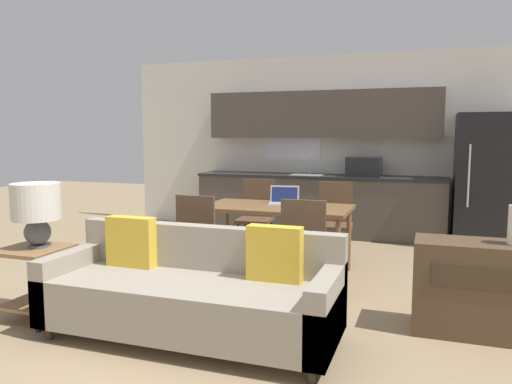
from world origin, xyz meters
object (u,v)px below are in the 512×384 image
dining_chair_far_left (256,213)px  refrigerator (485,181)px  table_lamp (36,207)px  dining_chair_far_right (335,218)px  dining_table (277,212)px  dining_chair_near_right (305,245)px  dining_chair_near_left (201,238)px  credenza (503,291)px  couch (193,293)px  side_table (34,271)px  laptop (284,200)px

dining_chair_far_left → refrigerator: bearing=21.6°
table_lamp → dining_chair_far_right: table_lamp is taller
refrigerator → dining_table: size_ratio=1.13×
dining_chair_near_right → table_lamp: bearing=27.4°
refrigerator → dining_chair_far_left: (-2.76, -1.36, -0.38)m
dining_chair_near_left → dining_chair_near_right: same height
credenza → dining_chair_far_left: bearing=143.8°
dining_chair_near_left → dining_chair_near_right: (1.02, 0.04, 0.00)m
dining_chair_near_left → dining_chair_far_left: bearing=-87.5°
refrigerator → couch: (-2.33, -4.01, -0.56)m
refrigerator → couch: refrigerator is taller
refrigerator → credenza: 3.31m
credenza → side_table: bearing=-166.7°
dining_chair_near_left → laptop: bearing=-116.7°
couch → dining_chair_near_right: (0.59, 1.08, 0.18)m
credenza → dining_chair_far_right: bearing=130.8°
dining_table → couch: size_ratio=0.72×
laptop → dining_chair_far_right: bearing=42.8°
dining_chair_near_right → couch: bearing=58.6°
dining_chair_near_right → dining_chair_far_right: size_ratio=1.00×
table_lamp → laptop: 2.56m
couch → laptop: size_ratio=6.12×
side_table → dining_chair_far_right: bearing=53.8°
couch → credenza: 2.30m
table_lamp → laptop: table_lamp is taller
laptop → refrigerator: bearing=33.0°
dining_chair_far_right → dining_table: bearing=-130.1°
refrigerator → dining_chair_far_left: refrigerator is taller
couch → table_lamp: 1.49m
laptop → dining_table: bearing=-111.6°
credenza → dining_chair_far_left: dining_chair_far_left is taller
dining_chair_near_left → dining_chair_far_left: same height
credenza → dining_chair_near_left: bearing=173.7°
table_lamp → credenza: table_lamp is taller
dining_chair_near_right → dining_chair_far_left: (-1.02, 1.57, 0.00)m
couch → side_table: couch is taller
dining_chair_near_right → dining_chair_far_right: 1.52m
table_lamp → dining_table: bearing=52.9°
side_table → dining_chair_near_left: size_ratio=0.63×
dining_chair_far_right → credenza: bearing=-55.6°
laptop → dining_chair_far_left: bearing=121.4°
side_table → table_lamp: bearing=49.5°
side_table → dining_chair_near_right: size_ratio=0.63×
dining_chair_far_right → dining_chair_near_left: bearing=-129.2°
dining_table → couch: 1.89m
dining_chair_far_right → laptop: (-0.46, -0.59, 0.27)m
couch → table_lamp: bearing=-177.5°
couch → table_lamp: table_lamp is taller
couch → dining_chair_near_right: dining_chair_near_right is taller
laptop → table_lamp: bearing=-134.6°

